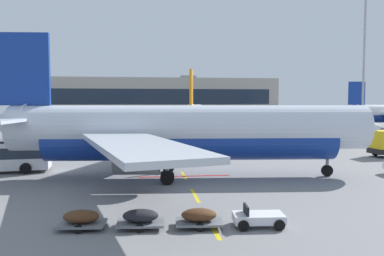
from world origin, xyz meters
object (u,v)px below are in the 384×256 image
(airliner_mid_left, at_px, (195,116))
(apron_light_mast_far, at_px, (365,32))
(baggage_train, at_px, (170,218))
(airliner_foreground, at_px, (184,132))

(airliner_mid_left, xyz_separation_m, apron_light_mast_far, (25.22, -17.14, 14.01))
(baggage_train, bearing_deg, airliner_mid_left, 80.98)
(airliner_mid_left, distance_m, baggage_train, 57.46)
(baggage_train, distance_m, apron_light_mast_far, 55.06)
(airliner_foreground, relative_size, baggage_train, 2.98)
(airliner_foreground, distance_m, baggage_train, 13.81)
(airliner_mid_left, bearing_deg, apron_light_mast_far, -34.19)
(airliner_foreground, xyz_separation_m, apron_light_mast_far, (32.07, 26.31, 13.88))
(airliner_mid_left, height_order, apron_light_mast_far, apron_light_mast_far)
(airliner_foreground, xyz_separation_m, baggage_train, (-2.14, -13.21, -3.42))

